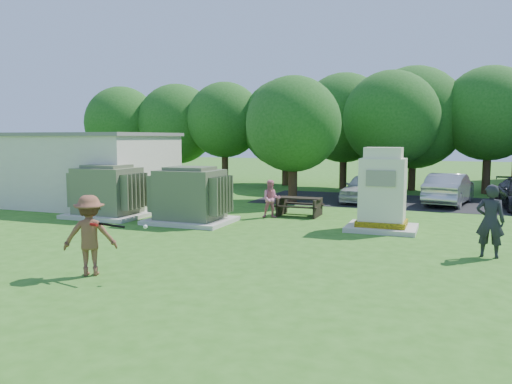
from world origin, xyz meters
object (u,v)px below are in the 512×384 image
at_px(person_by_generator, 490,221).
at_px(car_silver_a, 449,189).
at_px(transformer_left, 108,193).
at_px(person_at_picnic, 271,199).
at_px(transformer_right, 190,197).
at_px(generator_cabinet, 382,194).
at_px(car_white, 365,188).
at_px(picnic_table, 300,204).
at_px(batter, 90,235).

relative_size(person_by_generator, car_silver_a, 0.43).
distance_m(transformer_left, person_at_picnic, 6.48).
bearing_deg(car_silver_a, person_at_picnic, 56.42).
distance_m(transformer_right, generator_cabinet, 6.88).
relative_size(person_at_picnic, car_white, 0.37).
xyz_separation_m(picnic_table, person_at_picnic, (-0.89, -0.89, 0.28)).
height_order(batter, car_white, batter).
xyz_separation_m(transformer_left, picnic_table, (7.02, 2.99, -0.51)).
bearing_deg(car_white, picnic_table, -101.14).
bearing_deg(batter, person_by_generator, -179.68).
bearing_deg(car_white, person_at_picnic, -105.89).
distance_m(generator_cabinet, car_silver_a, 8.09).
distance_m(picnic_table, person_at_picnic, 1.29).
distance_m(picnic_table, batter, 10.29).
relative_size(batter, car_white, 0.45).
distance_m(person_at_picnic, car_silver_a, 9.31).
bearing_deg(transformer_right, person_at_picnic, 40.84).
xyz_separation_m(generator_cabinet, person_by_generator, (3.13, -2.93, -0.26)).
xyz_separation_m(picnic_table, batter, (-2.01, -10.08, 0.46)).
distance_m(batter, car_white, 15.95).
height_order(generator_cabinet, batter, generator_cabinet).
bearing_deg(transformer_left, car_silver_a, 34.94).
bearing_deg(batter, person_at_picnic, -127.57).
height_order(person_by_generator, car_white, person_by_generator).
height_order(batter, person_at_picnic, batter).
bearing_deg(generator_cabinet, car_silver_a, 75.01).
bearing_deg(batter, transformer_left, -85.38).
bearing_deg(transformer_right, generator_cabinet, 8.36).
bearing_deg(batter, picnic_table, -131.87).
distance_m(generator_cabinet, batter, 9.79).
bearing_deg(car_silver_a, batter, 74.87).
bearing_deg(person_at_picnic, picnic_table, 21.46).
relative_size(transformer_left, batter, 1.63).
xyz_separation_m(generator_cabinet, car_white, (-1.73, 7.41, -0.53)).
height_order(transformer_left, car_silver_a, transformer_left).
xyz_separation_m(transformer_left, generator_cabinet, (10.50, 1.00, 0.26)).
bearing_deg(transformer_right, car_silver_a, 44.70).
bearing_deg(person_by_generator, transformer_left, -1.34).
height_order(person_at_picnic, car_white, person_at_picnic).
xyz_separation_m(transformer_left, car_white, (8.78, 8.41, -0.27)).
xyz_separation_m(generator_cabinet, batter, (-5.50, -8.09, -0.31)).
bearing_deg(transformer_left, batter, -54.79).
height_order(picnic_table, car_white, car_white).
bearing_deg(batter, transformer_right, -110.16).
relative_size(picnic_table, car_silver_a, 0.39).
relative_size(generator_cabinet, picnic_table, 1.62).
distance_m(transformer_left, batter, 8.68).
distance_m(transformer_left, picnic_table, 7.65).
height_order(generator_cabinet, car_silver_a, generator_cabinet).
bearing_deg(person_by_generator, generator_cabinet, -36.40).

